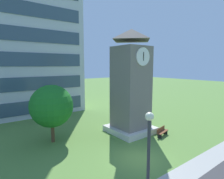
{
  "coord_description": "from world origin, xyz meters",
  "views": [
    {
      "loc": [
        -10.03,
        -9.66,
        7.25
      ],
      "look_at": [
        1.76,
        5.83,
        4.71
      ],
      "focal_mm": 29.92,
      "sensor_mm": 36.0,
      "label": 1
    }
  ],
  "objects_px": {
    "park_bench": "(162,132)",
    "street_lamp": "(148,159)",
    "clock_tower": "(131,87)",
    "tree_by_building": "(52,106)"
  },
  "relations": [
    {
      "from": "park_bench",
      "to": "clock_tower",
      "type": "bearing_deg",
      "value": 121.17
    },
    {
      "from": "street_lamp",
      "to": "tree_by_building",
      "type": "xyz_separation_m",
      "value": [
        0.14,
        11.97,
        0.11
      ]
    },
    {
      "from": "clock_tower",
      "to": "tree_by_building",
      "type": "height_order",
      "value": "clock_tower"
    },
    {
      "from": "clock_tower",
      "to": "street_lamp",
      "type": "relative_size",
      "value": 2.04
    },
    {
      "from": "clock_tower",
      "to": "park_bench",
      "type": "height_order",
      "value": "clock_tower"
    },
    {
      "from": "street_lamp",
      "to": "tree_by_building",
      "type": "relative_size",
      "value": 0.98
    },
    {
      "from": "park_bench",
      "to": "street_lamp",
      "type": "distance_m",
      "value": 12.07
    },
    {
      "from": "clock_tower",
      "to": "tree_by_building",
      "type": "xyz_separation_m",
      "value": [
        -7.74,
        2.42,
        -1.43
      ]
    },
    {
      "from": "park_bench",
      "to": "tree_by_building",
      "type": "bearing_deg",
      "value": 150.76
    },
    {
      "from": "clock_tower",
      "to": "street_lamp",
      "type": "distance_m",
      "value": 12.49
    }
  ]
}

